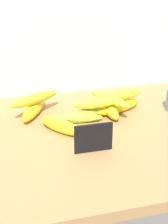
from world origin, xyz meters
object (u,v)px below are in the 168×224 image
banana_9 (121,95)px  chalkboard_sign (93,139)px  banana_0 (62,126)px  banana_4 (91,112)px  banana_5 (109,109)px  banana_3 (73,118)px  banana_2 (34,109)px  banana_7 (35,99)px  banana_1 (118,107)px  banana_6 (96,103)px  banana_8 (110,99)px

banana_9 → chalkboard_sign: bearing=-125.3°
banana_0 → banana_9: 26.38cm
banana_4 → banana_5: bearing=12.3°
banana_9 → banana_3: bearing=-164.9°
banana_0 → banana_3: 7.75cm
banana_3 → banana_5: bearing=15.1°
banana_0 → banana_2: 17.36cm
banana_2 → banana_5: bearing=-14.7°
banana_2 → banana_7: 4.05cm
banana_1 → banana_6: banana_6 is taller
chalkboard_sign → banana_3: chalkboard_sign is taller
banana_1 → banana_2: size_ratio=0.92×
banana_1 → banana_3: size_ratio=0.95×
banana_5 → banana_7: bearing=166.7°
banana_4 → chalkboard_sign: bearing=-104.7°
banana_1 → banana_6: (-9.32, -3.52, 3.96)cm
banana_0 → banana_2: bearing=111.4°
chalkboard_sign → banana_9: 30.51cm
banana_9 → banana_8: bearing=-158.4°
banana_1 → banana_3: (-17.58, -4.27, -0.54)cm
banana_5 → banana_9: bearing=14.8°
chalkboard_sign → banana_6: bearing=70.6°
banana_0 → banana_5: size_ratio=0.94×
banana_2 → banana_4: 19.98cm
banana_8 → banana_9: bearing=21.6°
banana_1 → banana_5: size_ratio=1.08×
banana_7 → banana_8: bearing=-14.7°
banana_7 → banana_2: bearing=112.0°
banana_0 → banana_4: bearing=33.9°
banana_0 → banana_7: bearing=111.3°
banana_7 → banana_0: bearing=-68.7°
banana_2 → banana_3: 15.45cm
banana_5 → banana_8: 3.86cm
banana_5 → banana_8: (0.01, -0.62, 3.80)cm
banana_0 → banana_6: banana_6 is taller
banana_8 → banana_9: size_ratio=1.16×
chalkboard_sign → banana_4: (5.80, 22.02, -1.79)cm
banana_6 → chalkboard_sign: bearing=-109.4°
banana_0 → banana_3: size_ratio=0.83×
banana_3 → banana_4: (6.79, 2.20, 0.44)cm
banana_2 → banana_8: banana_8 is taller
banana_0 → banana_3: (5.11, 5.80, -0.49)cm
banana_0 → banana_8: 21.29cm
banana_7 → banana_9: bearing=-8.9°
chalkboard_sign → banana_3: bearing=92.9°
chalkboard_sign → banana_7: bearing=112.4°
banana_1 → banana_2: (-29.02, 6.09, -0.00)cm
banana_0 → banana_5: bearing=26.7°
banana_4 → banana_9: size_ratio=1.24×
banana_7 → banana_9: banana_9 is taller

